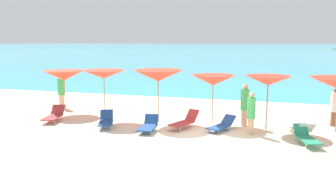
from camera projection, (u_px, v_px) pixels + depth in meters
ground_plane at (230, 99)px, 22.33m from camera, size 50.00×100.00×0.30m
ocean_water at (265, 46)px, 229.43m from camera, size 650.00×440.00×0.02m
umbrella_0 at (64, 76)px, 16.99m from camera, size 2.19×2.19×2.18m
umbrella_1 at (104, 74)px, 15.41m from camera, size 2.14×2.14×2.33m
umbrella_2 at (158, 76)px, 15.02m from camera, size 2.43×2.43×2.37m
umbrella_3 at (213, 80)px, 14.71m from camera, size 2.08×2.08×2.18m
umbrella_4 at (268, 81)px, 13.67m from camera, size 1.96×1.96×2.26m
lounge_chair_0 at (54, 115)px, 15.47m from camera, size 0.95×1.64×0.64m
lounge_chair_2 at (222, 125)px, 13.81m from camera, size 1.12×1.57×0.56m
lounge_chair_3 at (300, 128)px, 13.20m from camera, size 1.05×1.74×0.62m
lounge_chair_5 at (106, 120)px, 14.41m from camera, size 1.09×1.55×0.63m
lounge_chair_6 at (306, 137)px, 11.97m from camera, size 0.92×1.52×0.61m
lounge_chair_7 at (185, 121)px, 14.14m from camera, size 1.09×1.63×0.71m
lounge_chair_9 at (148, 125)px, 13.72m from camera, size 0.70×1.42×0.60m
beachgoer_0 at (335, 106)px, 14.45m from camera, size 0.38×0.38×1.67m
beachgoer_1 at (245, 104)px, 14.47m from camera, size 0.36×0.36×1.83m
beachgoer_2 at (61, 90)px, 18.44m from camera, size 0.37×0.37×1.86m
beachgoer_3 at (251, 112)px, 13.19m from camera, size 0.32×0.32×1.67m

